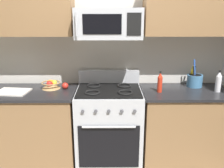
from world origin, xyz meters
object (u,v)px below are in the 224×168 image
Objects in this scene: cutting_board at (13,92)px; bottle_hot_sauce at (160,83)px; utensil_crock at (195,80)px; bottle_vinegar at (218,82)px; apple_loose at (65,86)px; fruit_basket at (51,85)px; range_oven at (109,125)px; microwave at (109,23)px.

bottle_hot_sauce reaches higher than cutting_board.
bottle_hot_sauce is at bearing -155.63° from utensil_crock.
bottle_vinegar is (0.20, -0.20, 0.03)m from utensil_crock.
cutting_board is at bearing -167.36° from apple_loose.
apple_loose is at bearing -176.81° from utensil_crock.
fruit_basket is at bearing 172.87° from apple_loose.
range_oven is 1.18m from cutting_board.
fruit_basket is 1.94m from bottle_vinegar.
microwave is 0.89m from apple_loose.
microwave reaches higher than fruit_basket.
bottle_vinegar reaches higher than cutting_board.
range_oven is 4.88× the size of fruit_basket.
fruit_basket is (-0.69, 0.07, -0.71)m from microwave.
fruit_basket is 0.93× the size of bottle_hot_sauce.
apple_loose is (-0.52, 0.08, 0.48)m from range_oven.
microwave is 1.00m from fruit_basket.
cutting_board is 1.68m from bottle_hot_sauce.
fruit_basket is (-0.69, 0.10, 0.48)m from range_oven.
utensil_crock is 1.74m from fruit_basket.
microwave is at bearing -5.36° from apple_loose.
microwave is at bearing -5.80° from fruit_basket.
apple_loose is at bearing -7.13° from fruit_basket.
utensil_crock is 0.29m from bottle_vinegar.
microwave reaches higher than cutting_board.
bottle_vinegar reaches higher than bottle_hot_sauce.
apple_loose is 0.59m from cutting_board.
microwave reaches higher than range_oven.
apple_loose is 1.77m from bottle_vinegar.
fruit_basket is 0.90× the size of bottle_vinegar.
apple_loose is at bearing 12.64° from cutting_board.
microwave is at bearing 90.07° from range_oven.
microwave is 1.33m from cutting_board.
range_oven is 4.38× the size of bottle_vinegar.
microwave is 2.96× the size of bottle_hot_sauce.
apple_loose is 1.11m from bottle_hot_sauce.
fruit_basket is at bearing 173.44° from bottle_hot_sauce.
bottle_hot_sauce is (-0.47, -0.21, 0.03)m from utensil_crock.
bottle_vinegar reaches higher than apple_loose.
bottle_vinegar reaches higher than fruit_basket.
range_oven is 0.71m from apple_loose.
cutting_board is at bearing -175.79° from microwave.
bottle_hot_sauce is (1.27, -0.15, 0.06)m from fruit_basket.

